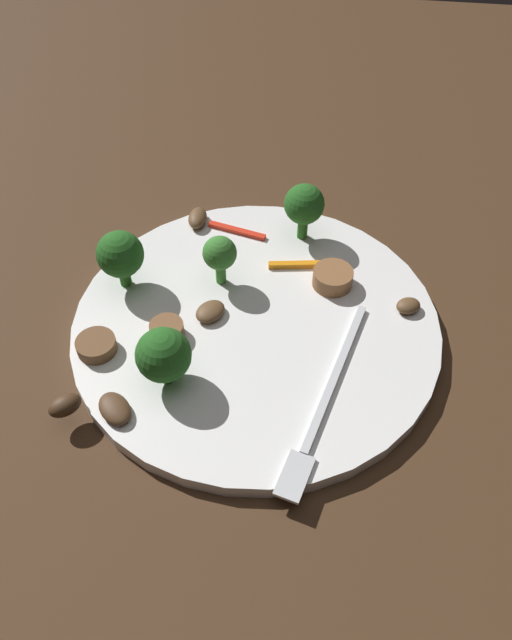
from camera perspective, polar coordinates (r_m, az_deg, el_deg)
name	(u,v)px	position (r m, az deg, el deg)	size (l,w,h in m)	color
ground_plane	(256,330)	(0.51, 0.00, -0.92)	(1.40, 1.40, 0.00)	#422B19
plate	(256,325)	(0.51, 0.00, -0.47)	(0.30, 0.30, 0.01)	white
fork	(322,407)	(0.45, 6.09, -7.92)	(0.18, 0.06, 0.00)	silver
broccoli_floret_0	(164,355)	(0.45, -8.45, -3.22)	(0.04, 0.04, 0.05)	#296420
broccoli_floret_1	(120,255)	(0.52, -12.30, 5.83)	(0.04, 0.04, 0.05)	#296420
broccoli_floret_2	(220,254)	(0.51, -3.33, 6.01)	(0.03, 0.03, 0.05)	#408630
broccoli_floret_3	(304,205)	(0.56, 4.42, 10.42)	(0.04, 0.04, 0.05)	#296420
sausage_slice_0	(333,278)	(0.53, 7.02, 3.85)	(0.03, 0.03, 0.01)	brown
sausage_slice_1	(96,345)	(0.49, -14.38, -2.27)	(0.03, 0.03, 0.01)	brown
sausage_slice_2	(167,330)	(0.49, -8.14, -0.93)	(0.03, 0.03, 0.01)	brown
mushroom_0	(210,314)	(0.50, -4.26, 0.55)	(0.03, 0.02, 0.01)	brown
mushroom_1	(198,218)	(0.59, -5.36, 9.28)	(0.03, 0.02, 0.01)	brown
mushroom_2	(65,405)	(0.46, -17.05, -7.46)	(0.02, 0.02, 0.01)	#422B19
mushroom_3	(115,408)	(0.46, -12.78, -7.89)	(0.03, 0.02, 0.01)	#4C331E
mushroom_4	(408,306)	(0.52, 13.75, 1.28)	(0.02, 0.02, 0.01)	brown
pepper_strip_0	(237,231)	(0.58, -1.76, 8.16)	(0.06, 0.01, 0.00)	red
pepper_strip_1	(297,265)	(0.55, 3.74, 5.06)	(0.05, 0.01, 0.00)	orange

